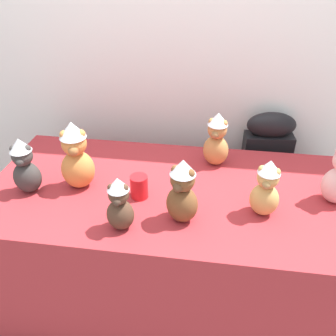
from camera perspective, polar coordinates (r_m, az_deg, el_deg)
The scene contains 11 objects.
ground_plane at distance 2.13m, azimuth -1.06°, elevation -24.83°, with size 10.00×10.00×0.00m, color gray.
wall_back at distance 2.11m, azimuth 2.78°, elevation 19.32°, with size 7.00×0.08×2.60m, color white.
display_table at distance 1.97m, azimuth 0.00°, elevation -12.58°, with size 1.73×0.85×0.79m, color maroon.
instrument_case at distance 2.35m, azimuth 14.60°, elevation -2.18°, with size 0.29×0.15×0.96m.
teddy_bear_ginger at distance 1.69m, azimuth -14.37°, elevation 1.77°, with size 0.18×0.17×0.34m.
teddy_bear_caramel at distance 1.84m, azimuth 7.70°, elevation 4.43°, with size 0.15×0.14×0.29m.
teddy_bear_honey at distance 1.55m, azimuth 15.28°, elevation -3.19°, with size 0.14×0.13×0.27m.
teddy_bear_chestnut at distance 1.45m, azimuth 2.27°, elevation -3.83°, with size 0.17×0.15×0.30m.
teddy_bear_cocoa at distance 1.44m, azimuth -7.70°, elevation -5.77°, with size 0.12×0.10×0.25m.
teddy_bear_charcoal at distance 1.75m, azimuth -21.77°, elevation 0.21°, with size 0.14×0.13×0.28m.
party_cup_red at distance 1.64m, azimuth -4.60°, elevation -2.98°, with size 0.08×0.08×0.11m, color red.
Camera 1 is at (0.20, -1.11, 1.81)m, focal length 38.43 mm.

